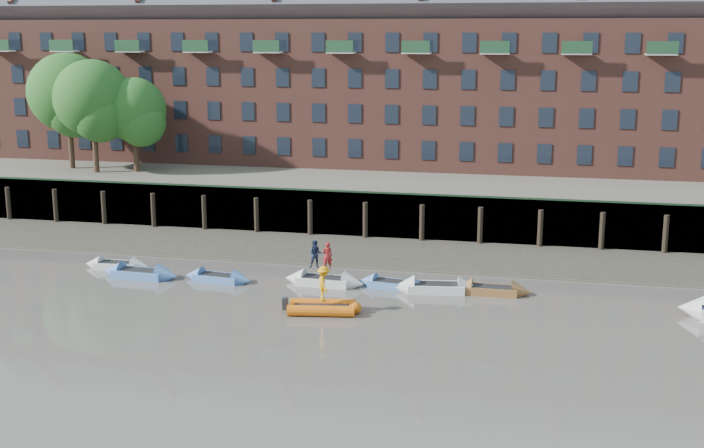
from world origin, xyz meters
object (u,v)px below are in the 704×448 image
(rowboat_4, at_px, (393,284))
(rowboat_6, at_px, (492,290))
(rib_tender, at_px, (325,307))
(person_rower_a, at_px, (327,256))
(rowboat_1, at_px, (140,274))
(rowboat_2, at_px, (218,278))
(rowboat_0, at_px, (117,265))
(person_rower_b, at_px, (316,254))
(person_rib_crew, at_px, (324,284))
(rowboat_3, at_px, (324,281))
(rowboat_5, at_px, (436,288))

(rowboat_4, bearing_deg, rowboat_6, 8.76)
(rowboat_4, distance_m, rib_tender, 5.81)
(rib_tender, height_order, person_rower_a, person_rower_a)
(rowboat_1, bearing_deg, rowboat_2, 5.71)
(rowboat_0, bearing_deg, rowboat_6, -2.62)
(rowboat_1, xyz_separation_m, rowboat_4, (14.99, 1.11, -0.03))
(person_rower_b, xyz_separation_m, person_rib_crew, (1.78, -5.06, -0.20))
(rowboat_0, xyz_separation_m, rowboat_3, (13.29, -0.68, 0.03))
(rowboat_0, relative_size, rowboat_2, 0.98)
(rowboat_4, bearing_deg, rowboat_2, -167.00)
(rowboat_0, height_order, person_rower_a, person_rower_a)
(rowboat_1, bearing_deg, rowboat_5, 5.80)
(rowboat_0, relative_size, rowboat_5, 0.84)
(rowboat_4, distance_m, person_rower_a, 4.07)
(rowboat_2, height_order, person_rower_a, person_rower_a)
(rowboat_0, bearing_deg, rowboat_1, -36.03)
(person_rower_b, bearing_deg, rib_tender, -81.19)
(rowboat_1, relative_size, person_rib_crew, 2.61)
(rowboat_0, bearing_deg, person_rower_b, -3.92)
(rowboat_5, xyz_separation_m, rowboat_6, (3.06, 0.29, -0.03))
(person_rower_b, relative_size, person_rib_crew, 0.88)
(rowboat_6, bearing_deg, rowboat_1, -176.70)
(rowboat_6, bearing_deg, person_rib_crew, -147.94)
(rowboat_4, height_order, rowboat_5, rowboat_5)
(rowboat_1, bearing_deg, person_rower_b, 8.65)
(rowboat_1, height_order, rowboat_4, rowboat_1)
(rowboat_2, xyz_separation_m, rowboat_5, (12.69, 0.65, 0.03))
(rib_tender, bearing_deg, person_rib_crew, 137.92)
(rowboat_4, distance_m, rowboat_6, 5.56)
(rowboat_0, xyz_separation_m, rowboat_1, (2.27, -1.55, 0.03))
(person_rower_a, bearing_deg, rowboat_3, 1.59)
(rowboat_3, distance_m, rowboat_6, 9.53)
(person_rower_b, bearing_deg, person_rower_a, -18.55)
(rowboat_1, height_order, rib_tender, rowboat_1)
(rowboat_4, relative_size, person_rib_crew, 2.32)
(person_rower_a, bearing_deg, rowboat_6, 158.55)
(rowboat_3, xyz_separation_m, rowboat_4, (3.97, 0.24, -0.03))
(rowboat_0, distance_m, rowboat_3, 13.31)
(rowboat_3, bearing_deg, rowboat_5, 3.97)
(rib_tender, bearing_deg, person_rower_a, 93.60)
(rowboat_1, bearing_deg, rib_tender, -15.28)
(rowboat_2, height_order, rowboat_4, same)
(rowboat_6, bearing_deg, person_rower_a, -178.64)
(rowboat_1, xyz_separation_m, rowboat_3, (11.02, 0.87, -0.00))
(rowboat_0, xyz_separation_m, rowboat_5, (19.76, -0.67, 0.04))
(rowboat_3, xyz_separation_m, rowboat_5, (6.47, 0.01, 0.01))
(rowboat_5, relative_size, rib_tender, 1.30)
(rowboat_1, xyz_separation_m, rowboat_5, (17.49, 0.88, 0.00))
(rowboat_2, distance_m, person_rower_a, 6.63)
(rowboat_4, bearing_deg, rowboat_3, -168.50)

